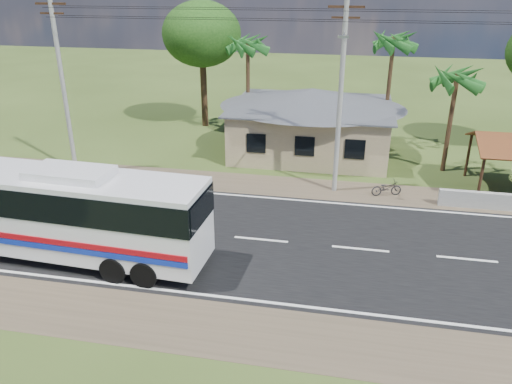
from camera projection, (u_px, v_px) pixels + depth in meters
ground at (261, 240)px, 23.01m from camera, size 120.00×120.00×0.00m
road at (261, 240)px, 23.00m from camera, size 120.00×16.00×0.03m
house at (312, 114)px, 33.47m from camera, size 12.40×10.00×5.00m
concrete_barrier at (509, 202)px, 25.74m from camera, size 7.00×0.30×0.90m
utility_poles at (334, 89)px, 26.07m from camera, size 32.80×2.22×11.00m
palm_near at (457, 79)px, 28.95m from camera, size 2.80×2.80×6.70m
palm_mid at (393, 42)px, 33.04m from camera, size 2.80×2.80×8.20m
palm_far at (248, 45)px, 35.46m from camera, size 2.80×2.80×7.70m
tree_behind_house at (202, 34)px, 37.79m from camera, size 6.00×6.00×9.61m
coach_bus at (52, 206)px, 20.79m from camera, size 13.43×3.47×4.13m
motorcycle at (387, 188)px, 27.50m from camera, size 1.78×1.07×0.89m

